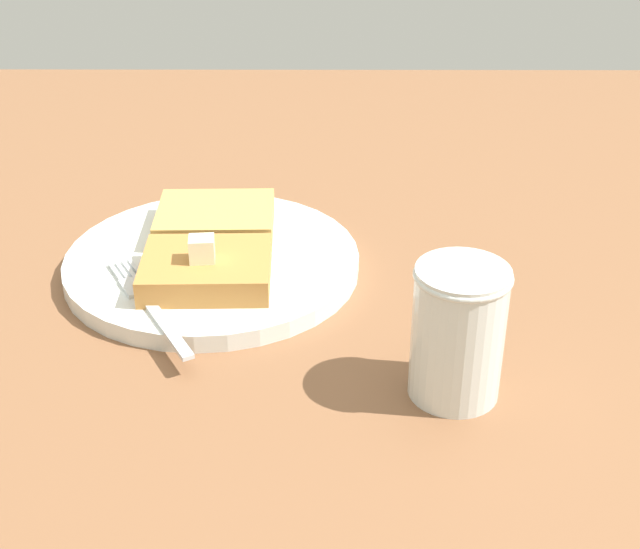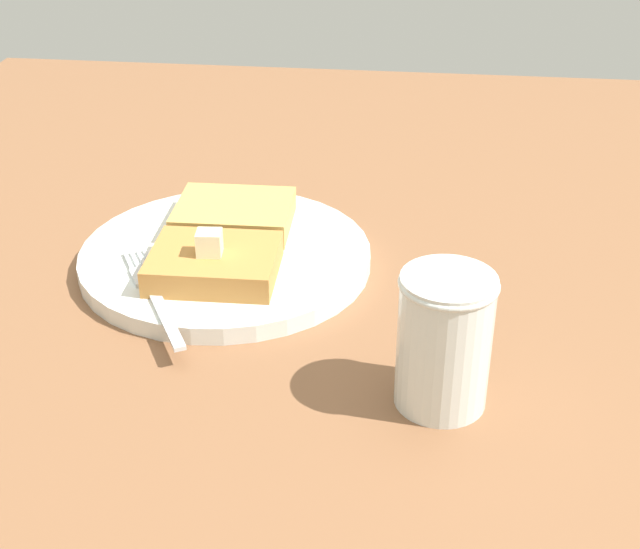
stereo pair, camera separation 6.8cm
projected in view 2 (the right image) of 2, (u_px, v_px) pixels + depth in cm
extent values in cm
cube|color=brown|center=(330.00, 261.00, 81.28)|extent=(109.79, 109.79, 2.33)
cylinder|color=silver|center=(226.00, 257.00, 77.90)|extent=(25.34, 25.34, 1.51)
torus|color=gray|center=(226.00, 253.00, 77.73)|extent=(25.34, 25.34, 0.80)
cube|color=#B5793A|center=(214.00, 263.00, 73.02)|extent=(8.73, 10.51, 2.24)
cube|color=tan|center=(234.00, 215.00, 80.91)|extent=(8.73, 10.51, 2.24)
cube|color=#F1EEC6|center=(209.00, 243.00, 71.62)|extent=(1.96, 2.15, 2.00)
cube|color=silver|center=(164.00, 315.00, 67.96)|extent=(9.19, 5.61, 0.36)
cube|color=silver|center=(146.00, 276.00, 73.11)|extent=(3.51, 3.28, 0.36)
cube|color=silver|center=(129.00, 261.00, 75.25)|extent=(2.96, 1.82, 0.36)
cube|color=silver|center=(135.00, 260.00, 75.43)|extent=(2.96, 1.82, 0.36)
cube|color=silver|center=(141.00, 259.00, 75.61)|extent=(2.96, 1.82, 0.36)
cube|color=silver|center=(148.00, 258.00, 75.79)|extent=(2.96, 1.82, 0.36)
cylinder|color=#5C2B11|center=(442.00, 361.00, 59.93)|extent=(5.82, 5.82, 6.55)
cylinder|color=silver|center=(444.00, 341.00, 59.12)|extent=(6.32, 6.32, 9.80)
torus|color=silver|center=(449.00, 284.00, 56.91)|extent=(6.57, 6.57, 0.50)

